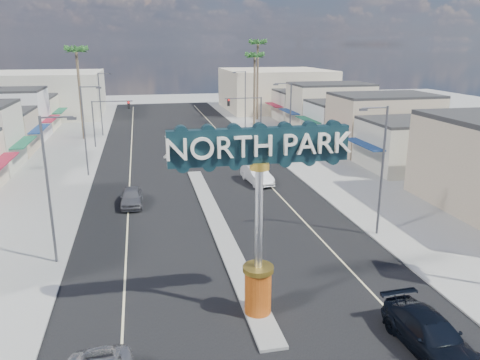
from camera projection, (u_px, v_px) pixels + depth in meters
name	position (u px, v px, depth m)	size (l,w,h in m)	color
ground	(193.00, 171.00, 49.38)	(160.00, 160.00, 0.00)	gray
road	(193.00, 171.00, 49.38)	(20.00, 120.00, 0.01)	black
median_island	(218.00, 225.00, 34.33)	(1.30, 30.00, 0.16)	gray
sidewalk_left	(53.00, 178.00, 46.56)	(8.00, 120.00, 0.12)	gray
sidewalk_right	(318.00, 163.00, 52.17)	(8.00, 120.00, 0.12)	gray
storefront_row_right	(352.00, 117.00, 65.57)	(12.00, 42.00, 6.00)	#B7B29E
backdrop_far_left	(46.00, 94.00, 86.12)	(20.00, 20.00, 8.00)	#B7B29E
backdrop_far_right	(275.00, 90.00, 94.94)	(20.00, 20.00, 8.00)	beige
gateway_sign	(259.00, 201.00, 21.41)	(8.20, 1.50, 9.15)	#AF3C0D
traffic_signal_left	(108.00, 114.00, 59.50)	(5.09, 0.45, 6.00)	#47474C
traffic_signal_right	(248.00, 110.00, 63.18)	(5.09, 0.45, 6.00)	#47474C
streetlight_l_near	(51.00, 183.00, 27.10)	(2.03, 0.22, 9.00)	#47474C
streetlight_l_mid	(86.00, 127.00, 45.88)	(2.03, 0.22, 9.00)	#47474C
streetlight_l_far	(101.00, 101.00, 66.54)	(2.03, 0.22, 9.00)	#47474C
streetlight_r_near	(380.00, 165.00, 31.28)	(2.03, 0.22, 9.00)	#47474C
streetlight_r_mid	(289.00, 120.00, 50.06)	(2.03, 0.22, 9.00)	#47474C
streetlight_r_far	(244.00, 98.00, 70.72)	(2.03, 0.22, 9.00)	#47474C
palm_left_far	(76.00, 55.00, 62.36)	(2.60, 2.60, 13.10)	brown
palm_right_mid	(255.00, 59.00, 73.45)	(2.60, 2.60, 12.10)	brown
palm_right_far	(258.00, 47.00, 78.99)	(2.60, 2.60, 14.10)	brown
suv_right	(430.00, 335.00, 20.16)	(2.19, 5.40, 1.57)	black
car_parked_left	(132.00, 197.00, 38.49)	(1.73, 4.29, 1.46)	slate
car_parked_right	(257.00, 175.00, 44.77)	(1.74, 4.99, 1.64)	silver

